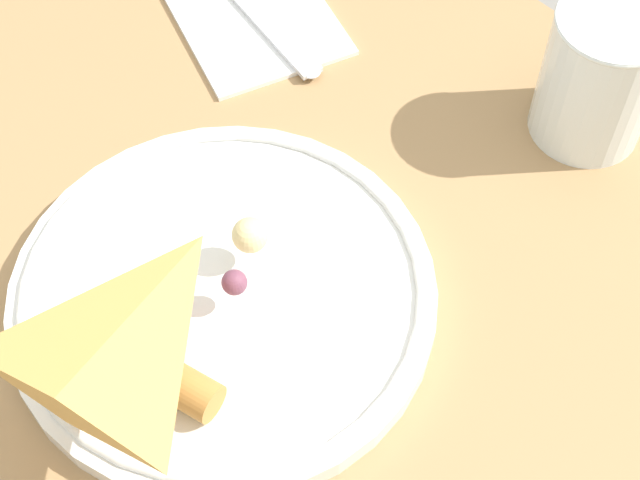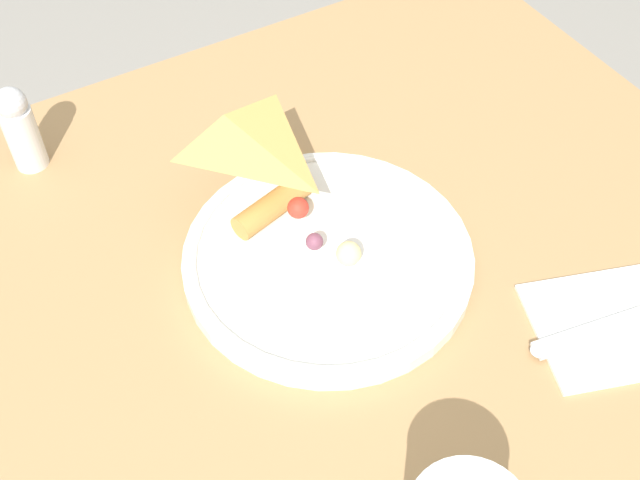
{
  "view_description": "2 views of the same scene",
  "coord_description": "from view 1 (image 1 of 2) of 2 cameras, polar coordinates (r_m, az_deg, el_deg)",
  "views": [
    {
      "loc": [
        0.06,
        -0.17,
        1.24
      ],
      "look_at": [
        -0.19,
        0.07,
        0.74
      ],
      "focal_mm": 55.0,
      "sensor_mm": 36.0,
      "label": 1
    },
    {
      "loc": [
        0.03,
        0.39,
        1.29
      ],
      "look_at": [
        -0.19,
        0.02,
        0.78
      ],
      "focal_mm": 45.0,
      "sensor_mm": 36.0,
      "label": 2
    }
  ],
  "objects": [
    {
      "name": "plate_pizza",
      "position": [
        0.6,
        -5.67,
        -3.13
      ],
      "size": [
        0.26,
        0.26,
        0.05
      ],
      "color": "white",
      "rests_on": "dining_table"
    },
    {
      "name": "milk_glass",
      "position": [
        0.69,
        15.85,
        8.86
      ],
      "size": [
        0.08,
        0.08,
        0.1
      ],
      "color": "white",
      "rests_on": "dining_table"
    },
    {
      "name": "napkin_folded",
      "position": [
        0.79,
        -4.31,
        13.54
      ],
      "size": [
        0.2,
        0.16,
        0.0
      ],
      "rotation": [
        0.0,
        0.0,
        -0.33
      ],
      "color": "white",
      "rests_on": "dining_table"
    }
  ]
}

